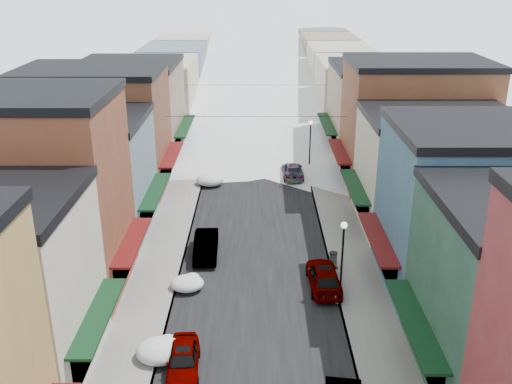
{
  "coord_description": "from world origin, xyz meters",
  "views": [
    {
      "loc": [
        0.09,
        -10.93,
        18.89
      ],
      "look_at": [
        0.0,
        30.07,
        2.7
      ],
      "focal_mm": 40.0,
      "sensor_mm": 36.0,
      "label": 1
    }
  ],
  "objects_px": {
    "car_dark_hatch": "(206,246)",
    "trash_can": "(333,259)",
    "car_silver_sedan": "(183,360)",
    "streetlamp_near": "(343,249)"
  },
  "relations": [
    {
      "from": "car_dark_hatch",
      "to": "trash_can",
      "type": "distance_m",
      "value": 8.87
    },
    {
      "from": "car_silver_sedan",
      "to": "trash_can",
      "type": "height_order",
      "value": "car_silver_sedan"
    },
    {
      "from": "car_silver_sedan",
      "to": "trash_can",
      "type": "relative_size",
      "value": 4.11
    },
    {
      "from": "car_silver_sedan",
      "to": "streetlamp_near",
      "type": "xyz_separation_m",
      "value": [
        8.83,
        7.26,
        2.47
      ]
    },
    {
      "from": "car_silver_sedan",
      "to": "streetlamp_near",
      "type": "relative_size",
      "value": 0.84
    },
    {
      "from": "car_dark_hatch",
      "to": "trash_can",
      "type": "xyz_separation_m",
      "value": [
        8.7,
        -1.75,
        -0.11
      ]
    },
    {
      "from": "car_silver_sedan",
      "to": "streetlamp_near",
      "type": "bearing_deg",
      "value": 35.62
    },
    {
      "from": "trash_can",
      "to": "car_dark_hatch",
      "type": "bearing_deg",
      "value": 168.64
    },
    {
      "from": "car_silver_sedan",
      "to": "streetlamp_near",
      "type": "height_order",
      "value": "streetlamp_near"
    },
    {
      "from": "car_dark_hatch",
      "to": "trash_can",
      "type": "bearing_deg",
      "value": -13.35
    }
  ]
}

